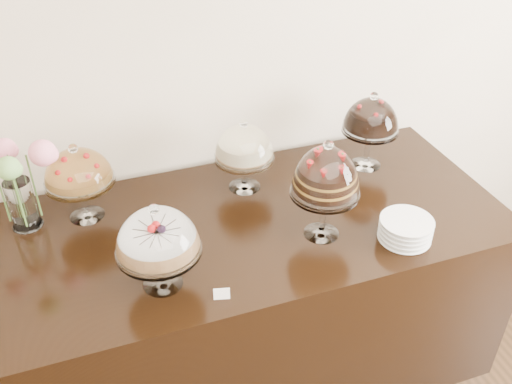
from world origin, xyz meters
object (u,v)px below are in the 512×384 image
object	(u,v)px
cake_stand_fruit_tart	(78,171)
cake_stand_sugar_sponge	(157,236)
flower_vase	(18,179)
cake_stand_cheesecake	(244,146)
cake_stand_dark_choco	(371,119)
display_counter	(252,294)
plate_stack	(406,230)
cake_stand_choco_layer	(326,175)

from	to	relation	value
cake_stand_fruit_tart	cake_stand_sugar_sponge	bearing A→B (deg)	-66.93
cake_stand_fruit_tart	flower_vase	bearing A→B (deg)	177.93
cake_stand_cheesecake	cake_stand_dark_choco	bearing A→B (deg)	-1.54
display_counter	plate_stack	distance (m)	0.81
cake_stand_choco_layer	plate_stack	xyz separation A→B (m)	(0.31, -0.15, -0.24)
cake_stand_choco_layer	plate_stack	world-z (taller)	cake_stand_choco_layer
display_counter	cake_stand_fruit_tart	xyz separation A→B (m)	(-0.67, 0.27, 0.68)
cake_stand_cheesecake	plate_stack	xyz separation A→B (m)	(0.50, -0.58, -0.17)
cake_stand_sugar_sponge	plate_stack	xyz separation A→B (m)	(0.99, -0.07, -0.18)
cake_stand_fruit_tart	flower_vase	world-z (taller)	flower_vase
cake_stand_choco_layer	cake_stand_fruit_tart	size ratio (longest dim) A/B	1.25
cake_stand_sugar_sponge	cake_stand_fruit_tart	world-z (taller)	cake_stand_sugar_sponge
flower_vase	plate_stack	xyz separation A→B (m)	(1.45, -0.61, -0.19)
display_counter	cake_stand_sugar_sponge	size ratio (longest dim) A/B	6.00
display_counter	cake_stand_choco_layer	distance (m)	0.80
display_counter	cake_stand_fruit_tart	distance (m)	0.99
cake_stand_dark_choco	cake_stand_fruit_tart	distance (m)	1.35
flower_vase	cake_stand_dark_choco	bearing A→B (deg)	-1.57
cake_stand_choco_layer	flower_vase	distance (m)	1.23
cake_stand_sugar_sponge	cake_stand_fruit_tart	xyz separation A→B (m)	(-0.22, 0.53, 0.00)
cake_stand_choco_layer	flower_vase	bearing A→B (deg)	158.01
display_counter	flower_vase	world-z (taller)	flower_vase
cake_stand_dark_choco	cake_stand_cheesecake	bearing A→B (deg)	178.46
display_counter	plate_stack	world-z (taller)	plate_stack
display_counter	cake_stand_dark_choco	xyz separation A→B (m)	(0.68, 0.24, 0.71)
cake_stand_dark_choco	flower_vase	xyz separation A→B (m)	(-1.58, 0.04, -0.02)
display_counter	plate_stack	xyz separation A→B (m)	(0.55, -0.33, 0.50)
cake_stand_choco_layer	cake_stand_cheesecake	world-z (taller)	cake_stand_choco_layer
flower_vase	plate_stack	bearing A→B (deg)	-22.77
display_counter	cake_stand_sugar_sponge	world-z (taller)	cake_stand_sugar_sponge
cake_stand_cheesecake	flower_vase	world-z (taller)	flower_vase
cake_stand_sugar_sponge	cake_stand_cheesecake	world-z (taller)	cake_stand_sugar_sponge
cake_stand_dark_choco	flower_vase	bearing A→B (deg)	178.43
flower_vase	plate_stack	distance (m)	1.58
display_counter	cake_stand_cheesecake	world-z (taller)	cake_stand_cheesecake
display_counter	cake_stand_dark_choco	distance (m)	1.01
cake_stand_dark_choco	cake_stand_fruit_tart	xyz separation A→B (m)	(-1.34, 0.03, -0.02)
cake_stand_sugar_sponge	cake_stand_choco_layer	size ratio (longest dim) A/B	0.82
cake_stand_sugar_sponge	flower_vase	world-z (taller)	flower_vase
cake_stand_sugar_sponge	cake_stand_dark_choco	size ratio (longest dim) A/B	0.94
display_counter	cake_stand_cheesecake	distance (m)	0.72
cake_stand_cheesecake	cake_stand_fruit_tart	distance (m)	0.72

